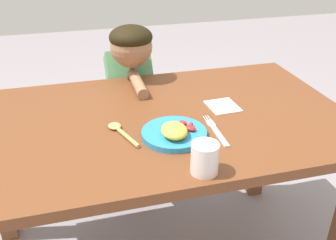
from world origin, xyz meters
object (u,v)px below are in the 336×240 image
fork (216,131)px  person (131,109)px  drinking_cup (205,158)px  plate (175,133)px  spoon (120,131)px

fork → person: size_ratio=0.22×
drinking_cup → person: person is taller
plate → spoon: plate is taller
fork → drinking_cup: drinking_cup is taller
plate → person: person is taller
fork → spoon: 0.32m
drinking_cup → person: 0.87m
plate → drinking_cup: (0.03, -0.20, 0.03)m
spoon → person: person is taller
plate → drinking_cup: 0.20m
spoon → drinking_cup: bearing=-165.1°
fork → drinking_cup: bearing=151.2°
plate → spoon: 0.18m
plate → drinking_cup: size_ratio=2.33×
plate → fork: size_ratio=1.00×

